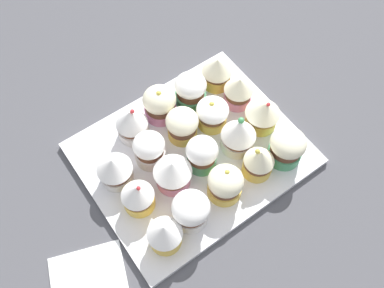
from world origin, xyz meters
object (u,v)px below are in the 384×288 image
object	(u,v)px
cupcake_2	(158,104)
napkin	(89,281)
cupcake_17	(191,211)
cupcake_18	(165,234)
cupcake_1	(191,90)
cupcake_12	(173,172)
cupcake_10	(239,135)
cupcake_3	(132,124)
cupcake_8	(115,169)
cupcake_5	(212,114)
cupcake_4	(239,91)
cupcake_16	(226,183)
baking_tray	(192,153)
cupcake_11	(201,155)
cupcake_9	(262,114)
cupcake_6	(182,125)
cupcake_13	(138,196)
cupcake_14	(287,147)
cupcake_15	(259,161)
cupcake_7	(149,149)
cupcake_0	(217,71)

from	to	relation	value
cupcake_2	napkin	bearing A→B (deg)	36.18
cupcake_17	cupcake_18	distance (cm)	5.62
cupcake_1	cupcake_12	distance (cm)	17.58
cupcake_10	cupcake_17	size ratio (longest dim) A/B	1.14
cupcake_3	cupcake_8	size ratio (longest dim) A/B	1.09
cupcake_5	cupcake_4	bearing A→B (deg)	-170.91
cupcake_2	cupcake_10	xyz separation A→B (cm)	(-7.86, 13.97, 0.38)
cupcake_10	cupcake_16	size ratio (longest dim) A/B	1.16
cupcake_2	cupcake_3	world-z (taller)	cupcake_3
cupcake_3	cupcake_8	bearing A→B (deg)	40.23
baking_tray	cupcake_12	xyz separation A→B (cm)	(6.10, 2.91, 4.32)
cupcake_11	cupcake_16	bearing A→B (deg)	94.91
cupcake_9	cupcake_12	xyz separation A→B (cm)	(20.14, 0.29, 0.20)
cupcake_3	cupcake_9	size ratio (longest dim) A/B	1.09
cupcake_6	cupcake_13	world-z (taller)	cupcake_13
cupcake_1	cupcake_9	distance (cm)	14.26
cupcake_2	napkin	distance (cm)	33.00
cupcake_14	cupcake_18	xyz separation A→B (cm)	(26.05, 0.53, 0.03)
cupcake_18	cupcake_11	bearing A→B (deg)	-147.99
cupcake_4	cupcake_17	bearing A→B (deg)	33.81
cupcake_5	cupcake_15	distance (cm)	12.64
baking_tray	cupcake_6	xyz separation A→B (cm)	(-0.69, -4.01, 4.05)
cupcake_5	napkin	xyz separation A→B (cm)	(33.39, 11.90, -4.09)
cupcake_7	cupcake_12	distance (cm)	6.24
cupcake_8	cupcake_15	xyz separation A→B (cm)	(-20.96, 13.10, -0.18)
cupcake_8	cupcake_10	distance (cm)	22.46
cupcake_6	cupcake_2	bearing A→B (deg)	-81.13
cupcake_4	cupcake_9	bearing A→B (deg)	92.57
cupcake_1	cupcake_8	distance (cm)	21.07
cupcake_5	cupcake_18	world-z (taller)	cupcake_18
cupcake_13	cupcake_5	bearing A→B (deg)	-163.47
cupcake_0	cupcake_16	size ratio (longest dim) A/B	1.03
cupcake_4	cupcake_12	world-z (taller)	cupcake_12
cupcake_18	cupcake_7	bearing A→B (deg)	-113.83
cupcake_16	cupcake_5	bearing A→B (deg)	-117.21
cupcake_11	cupcake_17	world-z (taller)	cupcake_11
napkin	cupcake_8	bearing A→B (deg)	-136.26
cupcake_14	cupcake_6	bearing A→B (deg)	-49.68
cupcake_17	cupcake_16	bearing A→B (deg)	-175.48
cupcake_3	cupcake_18	distance (cm)	21.40
cupcake_6	cupcake_0	bearing A→B (deg)	-154.21
cupcake_6	cupcake_14	size ratio (longest dim) A/B	0.95
cupcake_18	napkin	bearing A→B (deg)	-8.24
baking_tray	cupcake_2	xyz separation A→B (cm)	(0.30, -10.31, 4.05)
cupcake_6	cupcake_16	world-z (taller)	cupcake_16
cupcake_18	cupcake_12	bearing A→B (deg)	-131.03
cupcake_9	cupcake_13	world-z (taller)	same
cupcake_0	cupcake_10	distance (cm)	14.77
cupcake_0	cupcake_2	bearing A→B (deg)	-1.24
cupcake_6	cupcake_13	size ratio (longest dim) A/B	0.94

